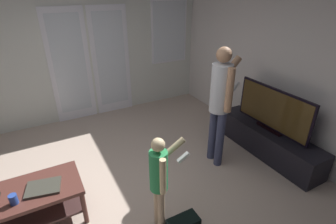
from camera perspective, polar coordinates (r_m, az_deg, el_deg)
ground_plane at (r=3.25m, az=-13.40°, el=-19.76°), size 5.51×5.01×0.02m
wall_back_with_doors at (r=4.85m, az=-22.35°, el=12.85°), size 5.51×0.09×2.72m
wall_right_plain at (r=3.98m, az=25.45°, el=10.06°), size 0.06×5.01×2.69m
coffee_table at (r=3.11m, az=-28.56°, el=-16.79°), size 1.05×0.57×0.45m
tv_stand at (r=4.14m, az=21.09°, el=-6.06°), size 0.42×1.71×0.40m
flat_screen_tv at (r=3.90m, az=22.25°, el=0.46°), size 0.08×1.21×0.63m
person_adult at (r=3.39m, az=11.59°, el=3.05°), size 0.58×0.45×1.64m
person_child at (r=2.51m, az=-1.83°, el=-14.38°), size 0.47×0.30×1.10m
laptop_closed at (r=2.98m, az=-25.90°, el=-14.81°), size 0.37×0.31×0.03m
cup_near_edge at (r=2.91m, az=-31.07°, el=-16.25°), size 0.07×0.07×0.10m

